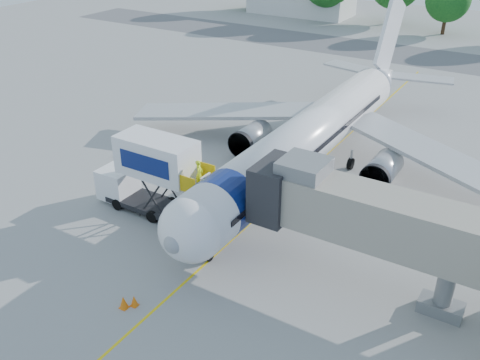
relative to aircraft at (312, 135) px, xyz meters
The scene contains 10 objects.
ground 5.07m from the aircraft, 90.00° to the right, with size 160.00×160.00×0.00m, color #969694.
guidance_line 5.06m from the aircraft, 90.00° to the right, with size 0.15×70.00×0.01m, color yellow.
taxiway_strip 37.99m from the aircraft, 90.00° to the left, with size 120.00×10.00×0.01m, color #59595B.
aircraft is the anchor object (origin of this frame).
jet_bridge 13.77m from the aircraft, 54.30° to the right, with size 13.90×3.20×6.60m.
catering_hiloader 12.77m from the aircraft, 119.40° to the right, with size 8.50×2.44×5.50m.
ground_tug 22.61m from the aircraft, 90.87° to the right, with size 3.43×1.87×1.34m.
safety_cone_a 19.51m from the aircraft, 94.24° to the right, with size 0.46×0.46×0.73m.
safety_cone_b 19.09m from the aircraft, 93.28° to the right, with size 0.40×0.40×0.64m.
tree_d 52.90m from the aircraft, 92.50° to the left, with size 6.64×6.64×8.46m.
Camera 1 is at (14.78, -30.08, 18.73)m, focal length 40.00 mm.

